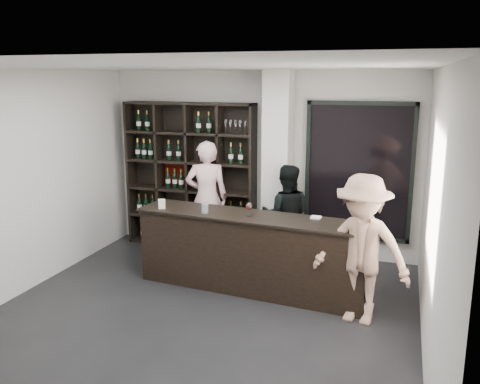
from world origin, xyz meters
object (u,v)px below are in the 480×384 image
(wine_shelf, at_px, (190,176))
(tasting_counter, at_px, (251,253))
(taster_pink, at_px, (207,198))
(customer, at_px, (362,250))
(taster_black, at_px, (286,215))

(wine_shelf, distance_m, tasting_counter, 2.20)
(taster_pink, height_order, customer, taster_pink)
(wine_shelf, xyz_separation_m, taster_black, (1.71, -0.37, -0.43))
(customer, bearing_deg, tasting_counter, 175.21)
(taster_pink, xyz_separation_m, taster_black, (1.32, -0.10, -0.15))
(taster_pink, height_order, taster_black, taster_pink)
(customer, bearing_deg, taster_pink, 159.89)
(tasting_counter, relative_size, taster_black, 2.05)
(customer, bearing_deg, wine_shelf, 159.75)
(taster_pink, bearing_deg, tasting_counter, 113.83)
(tasting_counter, bearing_deg, taster_black, 84.61)
(wine_shelf, relative_size, customer, 1.37)
(tasting_counter, bearing_deg, wine_shelf, 141.31)
(wine_shelf, height_order, tasting_counter, wine_shelf)
(tasting_counter, height_order, taster_pink, taster_pink)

